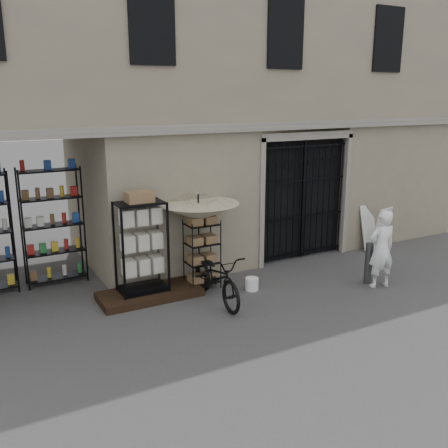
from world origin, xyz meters
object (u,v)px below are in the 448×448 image
display_cabinet (142,252)px  bicycle (217,301)px  market_umbrella (198,207)px  easel_sign (375,228)px  wire_rack (202,255)px  white_bucket (252,284)px  steel_bollard (369,263)px  shopkeeper (378,286)px

display_cabinet → bicycle: (1.19, -0.85, -0.96)m
market_umbrella → easel_sign: size_ratio=2.08×
wire_rack → white_bucket: bearing=-57.6°
steel_bollard → shopkeeper: size_ratio=0.54×
steel_bollard → shopkeeper: 0.52m
wire_rack → bicycle: size_ratio=0.76×
bicycle → shopkeeper: bicycle is taller
display_cabinet → easel_sign: size_ratio=1.70×
white_bucket → bicycle: bicycle is taller
wire_rack → white_bucket: wire_rack is taller
display_cabinet → steel_bollard: 4.77m
display_cabinet → white_bucket: bearing=-39.9°
display_cabinet → white_bucket: size_ratio=7.16×
market_umbrella → easel_sign: (5.06, 0.11, -1.12)m
shopkeeper → wire_rack: bearing=-20.1°
white_bucket → steel_bollard: 2.55m
wire_rack → steel_bollard: bearing=-45.0°
bicycle → steel_bollard: size_ratio=2.16×
display_cabinet → steel_bollard: bearing=-40.6°
white_bucket → easel_sign: size_ratio=0.24×
white_bucket → bicycle: size_ratio=0.14×
display_cabinet → easel_sign: 6.32m
wire_rack → steel_bollard: size_ratio=1.64×
white_bucket → easel_sign: easel_sign is taller
display_cabinet → white_bucket: display_cabinet is taller
market_umbrella → bicycle: 1.92m
display_cabinet → market_umbrella: bearing=-20.5°
bicycle → shopkeeper: 3.49m
white_bucket → shopkeeper: bearing=-24.3°
wire_rack → shopkeeper: wire_rack is taller
white_bucket → shopkeeper: white_bucket is taller
wire_rack → steel_bollard: 3.55m
shopkeeper → easel_sign: (1.75, 1.93, 0.59)m
wire_rack → bicycle: 1.07m
shopkeeper → market_umbrella: bearing=-21.0°
white_bucket → wire_rack: bearing=143.0°
display_cabinet → wire_rack: bearing=-24.3°
display_cabinet → wire_rack: 1.30m
bicycle → easel_sign: bearing=12.6°
wire_rack → white_bucket: 1.19m
steel_bollard → display_cabinet: bearing=161.4°
market_umbrella → shopkeeper: size_ratio=1.44×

